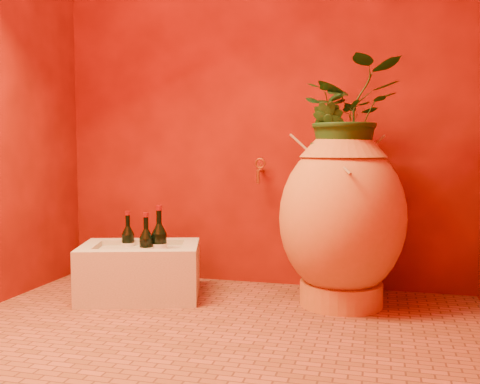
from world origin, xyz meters
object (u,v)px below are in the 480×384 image
(wine_bottle_c, at_px, (128,245))
(stone_basin, at_px, (140,272))
(amphora, at_px, (342,217))
(wine_bottle_a, at_px, (146,250))
(wall_tap, at_px, (260,169))
(wine_bottle_b, at_px, (159,246))

(wine_bottle_c, bearing_deg, stone_basin, -37.89)
(amphora, height_order, wine_bottle_a, amphora)
(wine_bottle_c, bearing_deg, wine_bottle_a, -35.46)
(wine_bottle_a, bearing_deg, stone_basin, 150.43)
(wine_bottle_a, distance_m, wall_tap, 0.82)
(wine_bottle_a, distance_m, wine_bottle_b, 0.07)
(wine_bottle_a, distance_m, wine_bottle_c, 0.21)
(wine_bottle_a, relative_size, wine_bottle_c, 1.03)
(wine_bottle_c, distance_m, wall_tap, 0.89)
(stone_basin, bearing_deg, wine_bottle_c, 142.11)
(wine_bottle_b, height_order, wine_bottle_c, wine_bottle_b)
(wine_bottle_b, distance_m, wall_tap, 0.75)
(amphora, bearing_deg, wine_bottle_a, -170.74)
(amphora, relative_size, wine_bottle_a, 2.99)
(wall_tap, bearing_deg, stone_basin, -144.31)
(wine_bottle_c, bearing_deg, wine_bottle_b, -18.07)
(stone_basin, relative_size, wine_bottle_a, 2.34)
(amphora, xyz_separation_m, wine_bottle_c, (-1.20, -0.05, -0.20))
(wine_bottle_b, distance_m, wine_bottle_c, 0.24)
(amphora, relative_size, wine_bottle_b, 2.68)
(amphora, xyz_separation_m, wall_tap, (-0.50, 0.28, 0.23))
(stone_basin, xyz_separation_m, wall_tap, (0.58, 0.42, 0.56))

